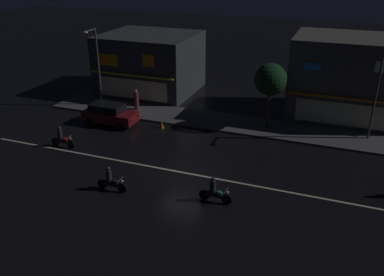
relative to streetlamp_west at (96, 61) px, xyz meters
name	(u,v)px	position (x,y,z in m)	size (l,w,h in m)	color
ground_plane	(181,172)	(11.32, -8.68, -4.15)	(140.00, 140.00, 0.00)	black
lane_divider_stripe	(181,172)	(11.32, -8.68, -4.15)	(28.92, 0.16, 0.01)	beige
sidewalk_far	(222,122)	(11.32, 0.13, -4.08)	(30.44, 3.73, 0.14)	#4C4C4F
storefront_left_block	(349,78)	(20.45, 5.30, -0.85)	(9.09, 6.77, 6.62)	#56514C
storefront_center_block	(150,63)	(2.19, 5.91, -1.36)	(8.70, 7.99, 5.60)	#383A3F
streetlamp_west	(96,61)	(0.00, 0.00, 0.00)	(0.44, 1.64, 6.77)	#47494C
streetlamp_mid	(380,78)	(22.33, 0.54, 0.62)	(0.44, 1.64, 7.96)	#47494C
pedestrian_on_sidewalk	(136,100)	(3.54, 0.20, -3.20)	(0.39, 0.39, 1.77)	brown
street_tree	(271,80)	(14.95, 0.24, -0.21)	(2.43, 2.43, 5.05)	#473323
parked_car_near_kerb	(109,114)	(2.95, -3.28, -3.29)	(4.30, 1.98, 1.67)	maroon
motorcycle_lead	(111,181)	(8.35, -12.08, -3.52)	(1.90, 0.60, 1.52)	black
motorcycle_opposite_lane	(215,192)	(14.29, -11.10, -3.52)	(1.90, 0.60, 1.52)	black
motorcycle_trailing_far	(62,139)	(2.03, -8.19, -3.52)	(1.90, 0.60, 1.52)	black
traffic_cone	(162,125)	(7.21, -2.59, -3.88)	(0.36, 0.36, 0.55)	orange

